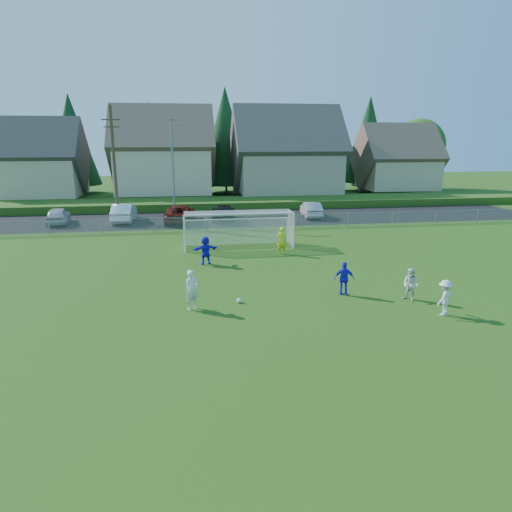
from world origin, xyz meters
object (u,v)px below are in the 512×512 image
Objects in this scene: car_d at (223,213)px; car_f at (311,210)px; player_white_a at (192,290)px; car_c at (180,213)px; player_blue_b at (205,250)px; goalkeeper at (282,241)px; player_blue_a at (344,278)px; player_white_b at (411,285)px; car_a at (58,215)px; car_b at (124,213)px; soccer_ball at (239,301)px; player_white_c at (445,298)px; soccer_goal at (238,224)px.

car_f reaches higher than car_d.
player_white_a reaches higher than car_c.
player_blue_b reaches higher than car_c.
goalkeeper is (5.89, 9.07, 0.00)m from player_white_a.
player_blue_a is at bearing -24.34° from player_white_a.
player_white_b reaches higher than car_a.
car_b is 1.01× the size of car_d.
goalkeeper is 17.87m from car_b.
player_white_b is (7.86, -0.87, 0.66)m from soccer_ball.
soccer_ball is 21.51m from car_c.
player_white_c is 13.60m from player_blue_b.
player_white_a and goalkeeper have the same top height.
soccer_ball is 11.20m from soccer_goal.
player_white_b is 3.02m from player_blue_a.
car_d is at bearing 8.66° from car_f.
soccer_goal is at bearing 112.59° from car_c.
soccer_ball is at bearing 73.29° from goalkeeper.
player_white_b is 0.21× the size of soccer_goal.
player_white_a reaches higher than car_b.
car_f is at bearing -85.07° from player_blue_a.
car_d is 1.13× the size of car_f.
soccer_ball is 5.18m from player_blue_a.
player_white_b reaches higher than car_f.
car_b is (-12.90, 21.84, 0.00)m from player_blue_a.
car_b reaches higher than car_c.
car_b is 0.88× the size of car_c.
player_blue_a is 0.29× the size of car_c.
goalkeeper is at bearing 25.97° from player_white_a.
soccer_goal is (-2.54, 2.43, 0.74)m from goalkeeper.
player_white_c is 0.28× the size of car_c.
car_f is at bearing 31.80° from player_white_a.
player_blue_a is (5.11, 0.38, 0.70)m from soccer_ball.
car_a is 5.57m from car_b.
goalkeeper reaches higher than car_d.
goalkeeper is 3.59m from soccer_goal.
player_white_c reaches higher than soccer_ball.
player_blue_a reaches higher than car_f.
car_d is at bearing 87.13° from soccer_ball.
soccer_goal is at bearing 58.64° from car_f.
player_blue_b is at bearing -120.32° from soccer_goal.
soccer_ball is 0.13× the size of player_blue_b.
goalkeeper is 21.80m from car_a.
soccer_goal is at bearing 174.54° from player_white_b.
player_white_a is 0.36× the size of car_b.
player_white_c reaches higher than player_white_b.
car_c is at bearing -55.52° from goalkeeper.
car_d is (-7.35, 24.31, -0.06)m from player_white_c.
car_c is 0.75× the size of soccer_goal.
soccer_goal is at bearing -36.75° from goalkeeper.
player_blue_a is 25.37m from car_b.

